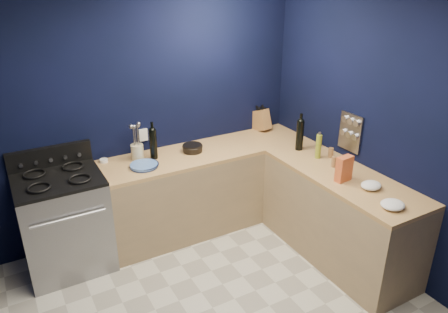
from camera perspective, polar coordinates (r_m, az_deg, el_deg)
wall_back at (r=4.45m, az=-11.08°, el=5.59°), size 3.50×0.02×2.60m
wall_right at (r=4.04m, az=22.48°, el=2.29°), size 0.02×3.50×2.60m
cab_back at (r=4.73m, az=-2.06°, el=-4.35°), size 2.30×0.63×0.86m
top_back at (r=4.53m, az=-2.14°, el=0.67°), size 2.30×0.63×0.04m
cab_right at (r=4.36m, az=15.07°, el=-7.90°), size 0.63×1.67×0.86m
top_right at (r=4.14m, az=15.72°, el=-2.58°), size 0.63×1.67×0.04m
gas_range at (r=4.32m, az=-20.51°, el=-8.50°), size 0.76×0.66×0.92m
oven_door at (r=4.06m, az=-19.68°, el=-10.78°), size 0.59×0.02×0.42m
cooktop at (r=4.10m, az=-21.45°, el=-2.86°), size 0.76×0.66×0.03m
backguard at (r=4.33m, az=-22.30°, el=-0.03°), size 0.76×0.06×0.20m
spice_panel at (r=4.40m, az=16.59°, el=3.13°), size 0.02×0.28×0.38m
wall_outlet at (r=4.50m, az=-10.77°, el=2.86°), size 0.09×0.02×0.13m
plate_stack at (r=4.19m, az=-10.69°, el=-1.21°), size 0.31×0.31×0.03m
ramekin at (r=4.39m, az=-15.82°, el=-0.52°), size 0.08×0.08×0.03m
utensil_crock at (r=4.35m, az=-11.53°, el=0.59°), size 0.17×0.17×0.16m
wine_bottle_back at (r=4.32m, az=-9.46°, el=1.64°), size 0.09×0.09×0.31m
lemon_basket at (r=4.47m, az=-4.25°, el=1.13°), size 0.25×0.25×0.08m
knife_block at (r=5.09m, az=4.92°, el=4.91°), size 0.17×0.30×0.29m
wine_bottle_right at (r=4.54m, az=10.13°, el=2.80°), size 0.10×0.10×0.32m
oil_bottle at (r=4.38m, az=12.55°, el=1.33°), size 0.07×0.07×0.25m
spice_jar_near at (r=4.25m, az=14.53°, el=-0.68°), size 0.06×0.06×0.11m
spice_jar_far at (r=4.46m, az=14.12°, el=0.52°), size 0.05×0.05×0.10m
crouton_bag at (r=3.97m, az=15.80°, el=-1.59°), size 0.17×0.09×0.23m
towel_front at (r=3.93m, az=19.12°, el=-3.68°), size 0.20×0.17×0.07m
towel_end at (r=3.69m, az=21.68°, el=-6.01°), size 0.24×0.22×0.06m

